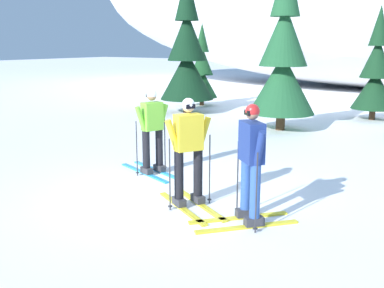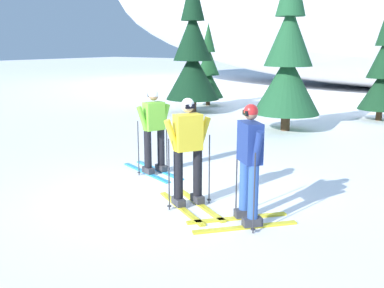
{
  "view_description": "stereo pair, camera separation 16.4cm",
  "coord_description": "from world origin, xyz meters",
  "px_view_note": "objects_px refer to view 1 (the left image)",
  "views": [
    {
      "loc": [
        4.42,
        -6.05,
        2.6
      ],
      "look_at": [
        0.37,
        0.08,
        0.95
      ],
      "focal_mm": 41.87,
      "sensor_mm": 36.0,
      "label": 1
    },
    {
      "loc": [
        4.55,
        -5.96,
        2.6
      ],
      "look_at": [
        0.37,
        0.08,
        0.95
      ],
      "focal_mm": 41.87,
      "sensor_mm": 36.0,
      "label": 2
    }
  ],
  "objects_px": {
    "pine_tree_center_left": "(187,55)",
    "pine_tree_center": "(283,59)",
    "skier_navy_jacket": "(251,161)",
    "pine_tree_center_right": "(376,73)",
    "skier_lime_jacket": "(152,130)",
    "pine_tree_far_left": "(202,72)",
    "skier_yellow_jacket": "(189,150)"
  },
  "relations": [
    {
      "from": "pine_tree_far_left",
      "to": "pine_tree_center_left",
      "type": "xyz_separation_m",
      "value": [
        0.64,
        -2.08,
        0.75
      ]
    },
    {
      "from": "skier_yellow_jacket",
      "to": "pine_tree_center",
      "type": "bearing_deg",
      "value": 100.65
    },
    {
      "from": "skier_lime_jacket",
      "to": "pine_tree_center",
      "type": "bearing_deg",
      "value": 86.81
    },
    {
      "from": "pine_tree_far_left",
      "to": "pine_tree_center_left",
      "type": "bearing_deg",
      "value": -72.91
    },
    {
      "from": "skier_yellow_jacket",
      "to": "pine_tree_center_right",
      "type": "height_order",
      "value": "pine_tree_center_right"
    },
    {
      "from": "skier_yellow_jacket",
      "to": "skier_lime_jacket",
      "type": "distance_m",
      "value": 2.01
    },
    {
      "from": "pine_tree_far_left",
      "to": "skier_yellow_jacket",
      "type": "bearing_deg",
      "value": -58.77
    },
    {
      "from": "pine_tree_center_left",
      "to": "pine_tree_center",
      "type": "xyz_separation_m",
      "value": [
        4.37,
        -1.32,
        -0.03
      ]
    },
    {
      "from": "pine_tree_center_left",
      "to": "pine_tree_center",
      "type": "relative_size",
      "value": 1.01
    },
    {
      "from": "skier_lime_jacket",
      "to": "pine_tree_center_right",
      "type": "distance_m",
      "value": 9.72
    },
    {
      "from": "skier_yellow_jacket",
      "to": "pine_tree_center_right",
      "type": "xyz_separation_m",
      "value": [
        0.62,
        10.56,
        0.68
      ]
    },
    {
      "from": "skier_navy_jacket",
      "to": "pine_tree_center",
      "type": "height_order",
      "value": "pine_tree_center"
    },
    {
      "from": "pine_tree_far_left",
      "to": "pine_tree_center",
      "type": "bearing_deg",
      "value": -34.18
    },
    {
      "from": "pine_tree_far_left",
      "to": "pine_tree_center_right",
      "type": "distance_m",
      "value": 6.95
    },
    {
      "from": "skier_lime_jacket",
      "to": "pine_tree_center",
      "type": "distance_m",
      "value": 6.04
    },
    {
      "from": "pine_tree_center_left",
      "to": "pine_tree_center",
      "type": "height_order",
      "value": "pine_tree_center_left"
    },
    {
      "from": "skier_navy_jacket",
      "to": "pine_tree_center_right",
      "type": "height_order",
      "value": "pine_tree_center_right"
    },
    {
      "from": "pine_tree_center_left",
      "to": "pine_tree_center_right",
      "type": "distance_m",
      "value": 6.71
    },
    {
      "from": "pine_tree_far_left",
      "to": "pine_tree_center_right",
      "type": "bearing_deg",
      "value": 1.07
    },
    {
      "from": "pine_tree_far_left",
      "to": "pine_tree_center_right",
      "type": "height_order",
      "value": "pine_tree_center_right"
    },
    {
      "from": "skier_navy_jacket",
      "to": "pine_tree_center",
      "type": "xyz_separation_m",
      "value": [
        -2.47,
        7.14,
        1.21
      ]
    },
    {
      "from": "skier_yellow_jacket",
      "to": "pine_tree_center",
      "type": "relative_size",
      "value": 0.34
    },
    {
      "from": "pine_tree_far_left",
      "to": "pine_tree_center",
      "type": "distance_m",
      "value": 6.09
    },
    {
      "from": "pine_tree_center",
      "to": "pine_tree_center_right",
      "type": "distance_m",
      "value": 4.06
    },
    {
      "from": "skier_navy_jacket",
      "to": "pine_tree_center_right",
      "type": "bearing_deg",
      "value": 92.85
    },
    {
      "from": "skier_navy_jacket",
      "to": "pine_tree_far_left",
      "type": "relative_size",
      "value": 0.52
    },
    {
      "from": "skier_navy_jacket",
      "to": "pine_tree_center_left",
      "type": "bearing_deg",
      "value": 128.93
    },
    {
      "from": "skier_navy_jacket",
      "to": "pine_tree_center_left",
      "type": "distance_m",
      "value": 10.95
    },
    {
      "from": "pine_tree_center_right",
      "to": "skier_lime_jacket",
      "type": "bearing_deg",
      "value": -103.55
    },
    {
      "from": "skier_lime_jacket",
      "to": "pine_tree_far_left",
      "type": "bearing_deg",
      "value": 116.71
    },
    {
      "from": "skier_navy_jacket",
      "to": "skier_lime_jacket",
      "type": "bearing_deg",
      "value": 155.92
    },
    {
      "from": "pine_tree_center",
      "to": "pine_tree_center_left",
      "type": "bearing_deg",
      "value": 163.15
    }
  ]
}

